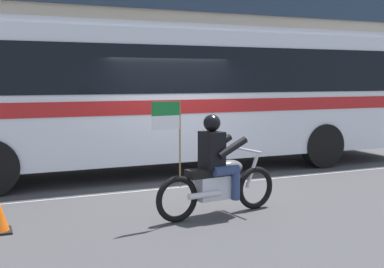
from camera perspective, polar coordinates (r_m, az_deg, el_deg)
name	(u,v)px	position (r m, az deg, el deg)	size (l,w,h in m)	color
ground_plane	(170,181)	(10.21, -2.53, -5.43)	(60.00, 60.00, 0.00)	#3D3D3F
sidewalk_curb	(110,146)	(15.01, -9.51, -1.41)	(28.00, 3.80, 0.15)	#A39E93
lane_center_stripe	(181,186)	(9.67, -1.26, -6.08)	(26.60, 0.14, 0.01)	silver
transit_bus	(169,88)	(11.27, -2.71, 5.33)	(12.50, 2.64, 3.22)	silver
motorcycle_with_rider	(217,173)	(7.56, 2.90, -4.49)	(2.18, 0.69, 1.78)	black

